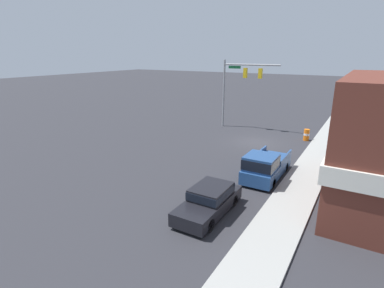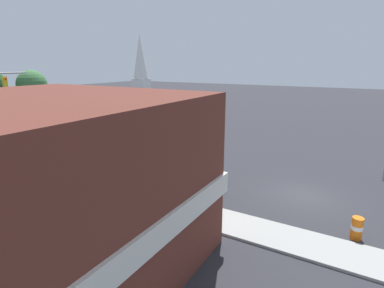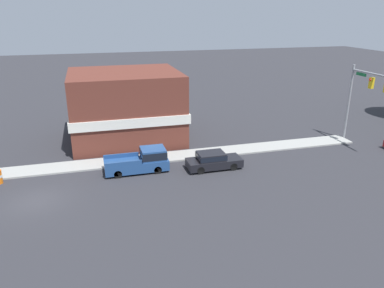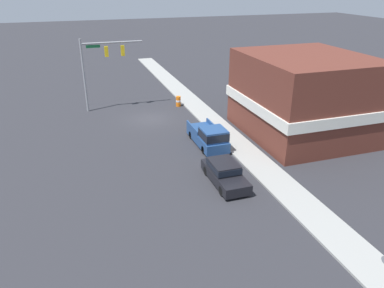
% 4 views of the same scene
% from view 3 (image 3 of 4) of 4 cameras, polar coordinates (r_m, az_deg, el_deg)
% --- Properties ---
extents(ground_plane, '(200.00, 200.00, 0.00)m').
position_cam_3_polar(ground_plane, '(29.28, -22.69, -8.04)').
color(ground_plane, '#2D2D33').
extents(sidewalk_curb, '(2.40, 60.00, 0.14)m').
position_cam_3_polar(sidewalk_curb, '(34.40, -21.73, -3.63)').
color(sidewalk_curb, '#9E9E99').
rests_on(sidewalk_curb, ground).
extents(far_signal_assembly, '(7.14, 0.49, 7.78)m').
position_cam_3_polar(far_signal_assembly, '(40.11, 24.89, 7.46)').
color(far_signal_assembly, gray).
rests_on(far_signal_assembly, ground).
extents(car_lead, '(1.87, 4.71, 1.47)m').
position_cam_3_polar(car_lead, '(32.10, 3.21, -2.48)').
color(car_lead, black).
rests_on(car_lead, ground).
extents(pickup_truck_parked, '(2.01, 5.29, 1.95)m').
position_cam_3_polar(pickup_truck_parked, '(31.79, -7.52, -2.49)').
color(pickup_truck_parked, black).
rests_on(pickup_truck_parked, ground).
extents(corner_brick_building, '(9.99, 11.25, 7.07)m').
position_cam_3_polar(corner_brick_building, '(39.47, -10.04, 5.63)').
color(corner_brick_building, brown).
rests_on(corner_brick_building, ground).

